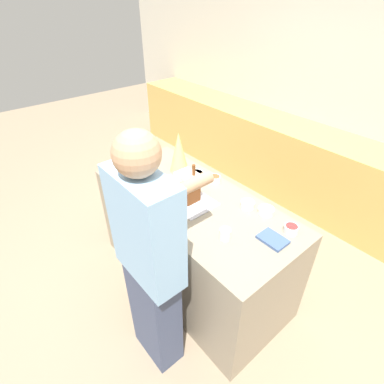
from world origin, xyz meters
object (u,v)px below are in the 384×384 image
baking_tray (188,199)px  person (150,265)px  decorative_tree (179,152)px  candy_bowl_center_rear (248,204)px  gingerbread_house (188,186)px  candy_bowl_far_left (266,211)px  candy_bowl_behind_tray (291,229)px  candy_bowl_near_tray_right (168,180)px  cookbook (273,239)px  candy_bowl_near_tray_left (196,175)px  mug (225,234)px  candy_bowl_front_corner (215,179)px

baking_tray → person: bearing=-58.3°
decorative_tree → candy_bowl_center_rear: bearing=3.6°
gingerbread_house → candy_bowl_far_left: size_ratio=2.69×
candy_bowl_behind_tray → candy_bowl_center_rear: 0.36m
candy_bowl_near_tray_right → baking_tray: bearing=-5.2°
gingerbread_house → candy_bowl_near_tray_right: 0.31m
gingerbread_house → candy_bowl_far_left: 0.59m
gingerbread_house → candy_bowl_behind_tray: gingerbread_house is taller
gingerbread_house → cookbook: gingerbread_house is taller
candy_bowl_near_tray_left → candy_bowl_behind_tray: bearing=2.3°
candy_bowl_far_left → candy_bowl_behind_tray: candy_bowl_behind_tray is taller
cookbook → mug: bearing=-133.6°
candy_bowl_front_corner → baking_tray: bearing=-80.9°
candy_bowl_center_rear → candy_bowl_near_tray_left: bearing=-177.7°
candy_bowl_center_rear → mug: bearing=-70.7°
baking_tray → candy_bowl_near_tray_left: bearing=128.0°
candy_bowl_front_corner → person: bearing=-65.7°
candy_bowl_near_tray_right → candy_bowl_front_corner: size_ratio=1.03×
baking_tray → mug: bearing=-10.4°
candy_bowl_near_tray_right → candy_bowl_near_tray_left: (0.10, 0.22, 0.00)m
gingerbread_house → candy_bowl_near_tray_right: gingerbread_house is taller
candy_bowl_front_corner → cookbook: size_ratio=0.55×
baking_tray → person: person is taller
candy_bowl_center_rear → mug: size_ratio=1.33×
decorative_tree → candy_bowl_behind_tray: (1.11, 0.06, -0.15)m
candy_bowl_center_rear → cookbook: size_ratio=0.56×
baking_tray → decorative_tree: (-0.39, 0.23, 0.17)m
candy_bowl_near_tray_right → candy_bowl_front_corner: candy_bowl_front_corner is taller
candy_bowl_near_tray_right → decorative_tree: bearing=116.6°
decorative_tree → candy_bowl_near_tray_right: bearing=-63.4°
person → candy_bowl_center_rear: bearing=90.2°
decorative_tree → mug: decorative_tree is taller
baking_tray → mug: mug is taller
candy_bowl_behind_tray → candy_bowl_front_corner: (-0.77, 0.04, -0.00)m
mug → person: 0.51m
baking_tray → decorative_tree: 0.49m
candy_bowl_near_tray_left → candy_bowl_center_rear: bearing=2.3°
person → candy_bowl_near_tray_left: bearing=123.7°
candy_bowl_near_tray_right → candy_bowl_behind_tray: candy_bowl_behind_tray is taller
gingerbread_house → candy_bowl_near_tray_right: (-0.29, 0.03, -0.10)m
candy_bowl_near_tray_right → candy_bowl_far_left: bearing=20.7°
gingerbread_house → cookbook: 0.71m
decorative_tree → candy_bowl_far_left: (0.88, 0.10, -0.15)m
candy_bowl_far_left → person: bearing=-98.1°
candy_bowl_near_tray_right → gingerbread_house: bearing=-5.1°
cookbook → person: (-0.33, -0.71, -0.01)m
gingerbread_house → cookbook: size_ratio=1.72×
candy_bowl_behind_tray → person: bearing=-112.7°
candy_bowl_near_tray_right → mug: (0.77, -0.12, 0.01)m
candy_bowl_near_tray_left → candy_bowl_far_left: bearing=6.0°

